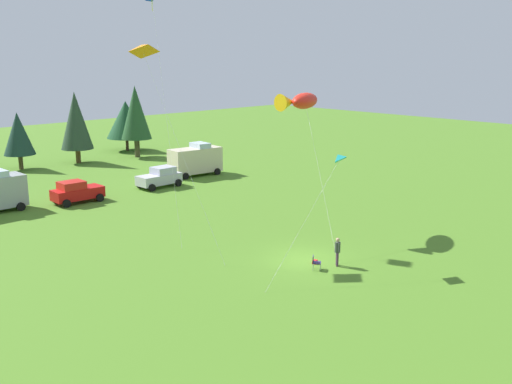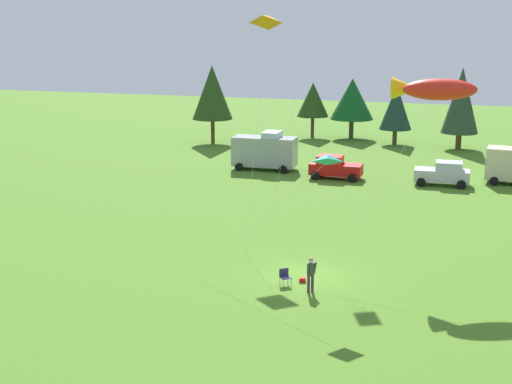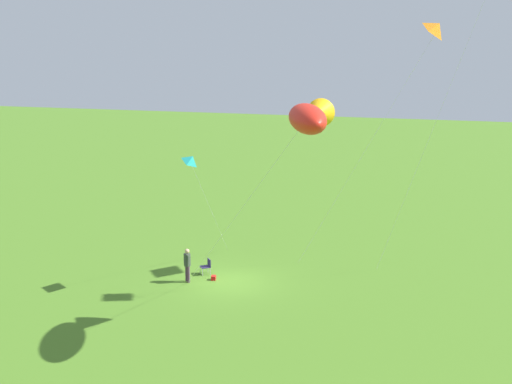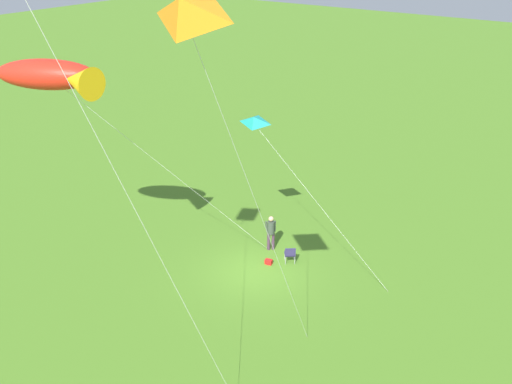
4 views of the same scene
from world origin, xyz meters
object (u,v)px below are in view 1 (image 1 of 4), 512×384
kite_large_fish (301,101)px  backpack_on_grass (315,262)px  kite_delta_teal (337,158)px  kite_diamond_blue (153,4)px  car_red_sedan (76,192)px  van_camper_beige (195,160)px  car_silver_compact (160,177)px  folding_chair (315,261)px  person_kite_flyer (338,249)px  kite_delta_orange (142,50)px

kite_large_fish → backpack_on_grass: bearing=-130.9°
kite_delta_teal → kite_diamond_blue: bearing=103.4°
car_red_sedan → van_camper_beige: van_camper_beige is taller
kite_delta_teal → car_silver_compact: bearing=79.9°
backpack_on_grass → car_red_sedan: 24.05m
folding_chair → kite_large_fish: kite_large_fish is taller
person_kite_flyer → backpack_on_grass: person_kite_flyer is taller
backpack_on_grass → kite_diamond_blue: kite_diamond_blue is taller
car_red_sedan → car_silver_compact: same height
kite_delta_orange → van_camper_beige: bearing=43.9°
backpack_on_grass → car_red_sedan: (-3.06, 23.84, 0.84)m
car_red_sedan → van_camper_beige: bearing=-170.4°
backpack_on_grass → person_kite_flyer: bearing=-60.0°
kite_diamond_blue → kite_delta_teal: kite_diamond_blue is taller
van_camper_beige → kite_diamond_blue: size_ratio=0.33×
person_kite_flyer → backpack_on_grass: size_ratio=5.44×
person_kite_flyer → van_camper_beige: bearing=111.9°
kite_diamond_blue → car_red_sedan: bearing=95.4°
car_silver_compact → kite_delta_orange: kite_delta_orange is taller
folding_chair → van_camper_beige: size_ratio=0.15×
car_silver_compact → kite_large_fish: bearing=-91.8°
kite_delta_orange → kite_diamond_blue: bearing=43.8°
folding_chair → kite_diamond_blue: size_ratio=0.05×
car_red_sedan → car_silver_compact: bearing=-178.1°
kite_delta_orange → car_red_sedan: bearing=82.4°
car_silver_compact → person_kite_flyer: bearing=-102.0°
backpack_on_grass → car_red_sedan: size_ratio=0.08×
kite_diamond_blue → folding_chair: bearing=-84.5°
folding_chair → backpack_on_grass: size_ratio=2.56×
person_kite_flyer → kite_large_fish: (4.65, 7.29, 8.06)m
backpack_on_grass → car_red_sedan: car_red_sedan is taller
person_kite_flyer → van_camper_beige: 29.23m
folding_chair → kite_delta_orange: kite_delta_orange is taller
kite_diamond_blue → kite_delta_teal: (3.24, -13.56, -9.22)m
person_kite_flyer → kite_delta_teal: (0.52, 0.63, 5.37)m
person_kite_flyer → kite_delta_orange: kite_delta_orange is taller
backpack_on_grass → kite_delta_orange: bearing=115.1°
car_red_sedan → kite_delta_orange: bearing=83.5°
folding_chair → backpack_on_grass: 1.05m
kite_diamond_blue → van_camper_beige: bearing=43.9°
person_kite_flyer → car_silver_compact: 25.58m
person_kite_flyer → car_red_sedan: bearing=142.0°
backpack_on_grass → kite_large_fish: bearing=49.1°
car_red_sedan → kite_diamond_blue: 18.24m
person_kite_flyer → kite_diamond_blue: (-2.72, 14.19, 14.59)m
backpack_on_grass → kite_delta_teal: size_ratio=0.04×
folding_chair → car_silver_compact: (6.27, 24.60, 0.46)m
van_camper_beige → car_red_sedan: bearing=-166.2°
folding_chair → backpack_on_grass: (0.73, 0.64, -0.38)m
kite_diamond_blue → kite_delta_orange: 4.92m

